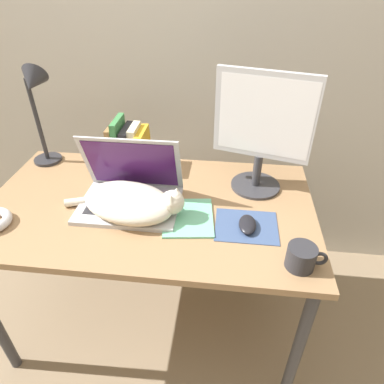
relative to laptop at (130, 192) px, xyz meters
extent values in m
cube|color=#BCB7AD|center=(0.07, 0.63, 0.50)|extent=(8.00, 0.05, 2.60)
cube|color=#93704C|center=(0.07, 0.00, -0.07)|extent=(1.33, 0.76, 0.03)
cylinder|color=#38383D|center=(0.69, -0.33, -0.44)|extent=(0.04, 0.04, 0.72)
cylinder|color=#38383D|center=(-0.55, 0.33, -0.44)|extent=(0.04, 0.04, 0.72)
cylinder|color=#38383D|center=(0.69, 0.33, -0.44)|extent=(0.04, 0.04, 0.72)
cube|color=#B7B7BC|center=(0.00, -0.03, -0.04)|extent=(0.40, 0.28, 0.02)
cube|color=#28282D|center=(0.00, -0.04, -0.03)|extent=(0.32, 0.14, 0.00)
cube|color=#B7B7BC|center=(0.00, 0.06, 0.10)|extent=(0.40, 0.10, 0.26)
cube|color=#421956|center=(0.00, 0.06, 0.09)|extent=(0.36, 0.09, 0.23)
ellipsoid|color=beige|center=(0.01, -0.07, 0.00)|extent=(0.42, 0.33, 0.11)
sphere|color=beige|center=(0.18, -0.08, 0.02)|extent=(0.09, 0.09, 0.09)
cone|color=beige|center=(0.20, -0.05, 0.06)|extent=(0.04, 0.04, 0.03)
cone|color=beige|center=(0.18, -0.10, 0.06)|extent=(0.04, 0.04, 0.03)
cylinder|color=beige|center=(-0.19, -0.03, -0.03)|extent=(0.14, 0.08, 0.03)
cylinder|color=#333338|center=(0.51, 0.18, -0.05)|extent=(0.21, 0.21, 0.01)
cylinder|color=#333338|center=(0.51, 0.18, 0.03)|extent=(0.04, 0.04, 0.14)
cube|color=#B2B2B7|center=(0.51, 0.18, 0.27)|extent=(0.38, 0.12, 0.35)
cube|color=white|center=(0.51, 0.17, 0.27)|extent=(0.35, 0.09, 0.30)
cube|color=#384C75|center=(0.46, -0.09, -0.05)|extent=(0.23, 0.19, 0.00)
ellipsoid|color=black|center=(0.47, -0.10, -0.04)|extent=(0.06, 0.11, 0.03)
cube|color=olive|center=(-0.15, 0.28, 0.05)|extent=(0.03, 0.13, 0.21)
cube|color=#387A42|center=(-0.12, 0.28, 0.07)|extent=(0.03, 0.15, 0.24)
cube|color=#232328|center=(-0.08, 0.28, 0.05)|extent=(0.05, 0.15, 0.21)
cube|color=beige|center=(-0.05, 0.28, 0.05)|extent=(0.04, 0.13, 0.21)
cube|color=gold|center=(-0.01, 0.28, 0.04)|extent=(0.04, 0.16, 0.19)
cylinder|color=#28282D|center=(-0.50, 0.29, -0.05)|extent=(0.13, 0.13, 0.01)
cylinder|color=#28282D|center=(-0.50, 0.29, 0.16)|extent=(0.02, 0.02, 0.39)
cone|color=#28282D|center=(-0.45, 0.25, 0.35)|extent=(0.11, 0.13, 0.14)
cube|color=#6BBC93|center=(0.24, -0.07, -0.05)|extent=(0.22, 0.25, 0.01)
cylinder|color=#232328|center=(0.11, 0.31, -0.04)|extent=(0.02, 0.02, 0.02)
sphere|color=#4C4C51|center=(0.11, 0.31, 0.00)|extent=(0.05, 0.05, 0.05)
cylinder|color=#28282D|center=(0.63, -0.27, -0.01)|extent=(0.09, 0.09, 0.08)
torus|color=#28282D|center=(0.69, -0.27, -0.01)|extent=(0.05, 0.01, 0.05)
camera|label=1|loc=(0.37, -1.08, 0.79)|focal=32.00mm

